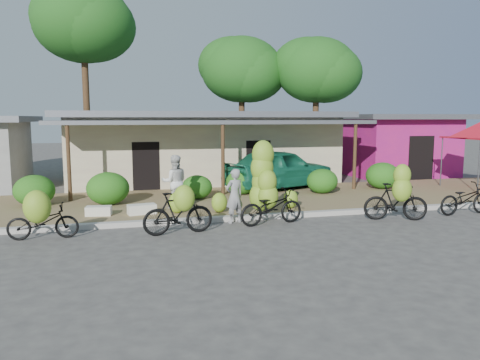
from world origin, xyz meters
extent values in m
plane|color=#423F3D|center=(0.00, 0.00, 0.00)|extent=(100.00, 100.00, 0.00)
cube|color=olive|center=(0.00, 5.00, 0.06)|extent=(60.00, 6.00, 0.12)
cube|color=#A8A399|center=(0.00, 2.00, 0.07)|extent=(60.00, 0.25, 0.15)
cube|color=beige|center=(0.00, 11.00, 1.55)|extent=(12.00, 6.00, 3.10)
cube|color=slate|center=(0.00, 11.00, 3.23)|extent=(13.00, 7.00, 0.25)
cube|color=black|center=(0.00, 8.05, 1.10)|extent=(1.40, 0.12, 2.20)
cube|color=slate|center=(0.00, 7.00, 2.90)|extent=(13.00, 2.00, 0.15)
cylinder|color=#4C3A1E|center=(-5.60, 6.10, 1.43)|extent=(0.14, 0.14, 2.85)
cylinder|color=#4C3A1E|center=(0.00, 6.10, 1.43)|extent=(0.14, 0.14, 2.85)
cylinder|color=#4C3A1E|center=(5.60, 6.10, 1.43)|extent=(0.14, 0.14, 2.85)
cube|color=#B21B66|center=(10.50, 11.00, 1.50)|extent=(5.00, 5.00, 3.00)
cube|color=slate|center=(10.50, 11.00, 3.12)|extent=(6.00, 6.00, 0.25)
cube|color=black|center=(10.50, 8.55, 1.10)|extent=(1.40, 0.12, 2.20)
cylinder|color=#4C3A1E|center=(-5.50, 16.00, 4.32)|extent=(0.36, 0.36, 8.63)
ellipsoid|color=#134F17|center=(-5.50, 16.00, 8.15)|extent=(5.31, 5.31, 4.25)
ellipsoid|color=#134F17|center=(-6.00, 16.30, 8.45)|extent=(4.51, 4.51, 3.61)
cylinder|color=#4C3A1E|center=(3.50, 16.50, 3.15)|extent=(0.36, 0.36, 6.31)
ellipsoid|color=#134F17|center=(3.50, 16.50, 5.96)|extent=(4.93, 4.93, 3.95)
ellipsoid|color=#134F17|center=(3.00, 16.80, 6.26)|extent=(4.19, 4.19, 3.35)
cylinder|color=#4C3A1E|center=(7.50, 14.50, 3.09)|extent=(0.36, 0.36, 6.18)
ellipsoid|color=#134F17|center=(7.50, 14.50, 5.84)|extent=(4.74, 4.74, 3.79)
ellipsoid|color=#134F17|center=(7.00, 14.80, 6.14)|extent=(4.03, 4.03, 3.22)
ellipsoid|color=#135212|center=(-6.67, 5.41, 0.65)|extent=(1.35, 1.21, 1.05)
ellipsoid|color=#135212|center=(-4.27, 5.00, 0.68)|extent=(1.44, 1.30, 1.12)
ellipsoid|color=#135212|center=(-1.14, 5.37, 0.56)|extent=(1.12, 1.01, 0.88)
ellipsoid|color=#135212|center=(0.71, 5.99, 0.60)|extent=(1.22, 1.10, 0.95)
ellipsoid|color=#135212|center=(3.85, 5.42, 0.60)|extent=(1.24, 1.12, 0.97)
ellipsoid|color=#135212|center=(6.81, 5.90, 0.67)|extent=(1.42, 1.27, 1.10)
cylinder|color=#59595E|center=(9.76, 3.84, 1.17)|extent=(0.05, 0.05, 2.10)
cylinder|color=#59595E|center=(9.76, 6.04, 1.17)|extent=(0.05, 0.05, 2.10)
imported|color=black|center=(-5.80, 1.14, 0.46)|extent=(1.75, 0.63, 0.91)
ellipsoid|color=#79AA2A|center=(-5.81, 0.49, 0.96)|extent=(0.65, 0.55, 0.81)
imported|color=black|center=(-2.40, 0.78, 0.57)|extent=(1.94, 0.76, 1.14)
ellipsoid|color=#79AA2A|center=(-2.32, 0.13, 1.08)|extent=(0.54, 0.46, 0.68)
imported|color=black|center=(0.36, 1.24, 0.52)|extent=(2.06, 1.02, 1.03)
ellipsoid|color=#79AA2A|center=(0.21, 1.77, 0.75)|extent=(0.72, 0.62, 0.91)
ellipsoid|color=#79AA2A|center=(0.31, 1.79, 1.17)|extent=(0.76, 0.64, 0.94)
ellipsoid|color=#79AA2A|center=(0.23, 1.77, 1.61)|extent=(0.69, 0.58, 0.86)
ellipsoid|color=#79AA2A|center=(0.26, 1.78, 2.01)|extent=(0.66, 0.56, 0.83)
ellipsoid|color=#79AA2A|center=(0.32, 1.44, 0.80)|extent=(0.60, 0.51, 0.75)
ellipsoid|color=#79AA2A|center=(0.28, 1.43, 1.24)|extent=(0.56, 0.47, 0.70)
imported|color=black|center=(4.16, 0.83, 0.57)|extent=(1.95, 1.13, 1.13)
ellipsoid|color=#79AA2A|center=(3.94, 0.22, 1.04)|extent=(0.57, 0.49, 0.71)
ellipsoid|color=#79AA2A|center=(3.96, 0.27, 1.45)|extent=(0.51, 0.44, 0.64)
imported|color=black|center=(6.81, 1.02, 0.51)|extent=(1.98, 0.79, 1.02)
ellipsoid|color=#79AA2A|center=(-2.16, 2.98, 0.46)|extent=(0.54, 0.46, 0.67)
ellipsoid|color=#79AA2A|center=(-0.86, 2.77, 0.43)|extent=(0.50, 0.43, 0.63)
ellipsoid|color=#79AA2A|center=(1.56, 2.86, 0.42)|extent=(0.49, 0.41, 0.61)
cube|color=silver|center=(-3.24, 3.12, 0.27)|extent=(0.90, 0.53, 0.30)
cube|color=silver|center=(-4.53, 3.24, 0.26)|extent=(0.80, 0.48, 0.28)
imported|color=gray|center=(-0.63, 1.70, 0.80)|extent=(0.68, 0.56, 1.61)
imported|color=silver|center=(-2.13, 3.77, 1.00)|extent=(0.88, 0.70, 1.76)
imported|color=#166547|center=(2.63, 7.00, 0.96)|extent=(5.33, 3.67, 1.68)
camera|label=1|loc=(-3.88, -11.40, 3.08)|focal=35.00mm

